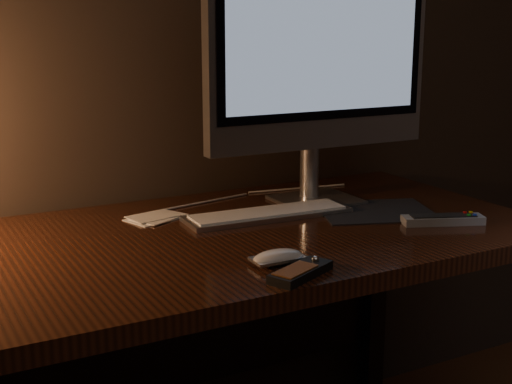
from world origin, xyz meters
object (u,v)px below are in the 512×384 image
media_remote (301,272)px  tv_remote (443,219)px  mouse (278,259)px  keyboard (268,214)px  monitor (321,51)px  desk (186,282)px

media_remote → tv_remote: (0.48, 0.14, 0.00)m
mouse → media_remote: (0.00, -0.08, -0.00)m
media_remote → tv_remote: 0.50m
keyboard → media_remote: (-0.15, -0.39, 0.00)m
keyboard → mouse: bearing=-113.2°
mouse → media_remote: size_ratio=0.68×
monitor → tv_remote: (0.14, -0.31, -0.38)m
mouse → tv_remote: bearing=8.5°
keyboard → media_remote: media_remote is taller
monitor → mouse: 0.63m
monitor → keyboard: (-0.19, -0.06, -0.38)m
monitor → mouse: size_ratio=6.32×
media_remote → desk: bearing=75.2°
keyboard → media_remote: bearing=-108.0°
keyboard → tv_remote: bearing=-34.1°
mouse → monitor: bearing=49.2°
media_remote → tv_remote: media_remote is taller
desk → tv_remote: 0.62m
tv_remote → monitor: bearing=137.2°
tv_remote → keyboard: bearing=165.3°
monitor → desk: bearing=-170.0°
monitor → keyboard: 0.43m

